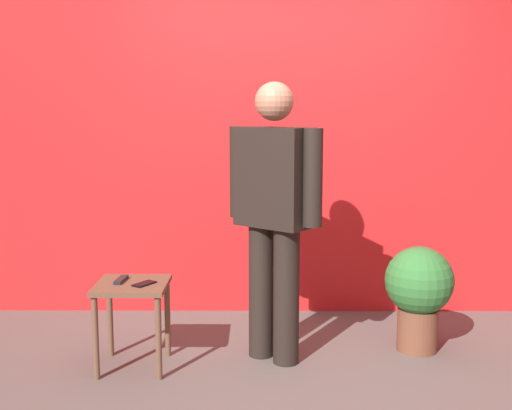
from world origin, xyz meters
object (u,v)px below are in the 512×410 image
standing_person (274,208)px  potted_plant (419,290)px  tv_remote (121,280)px  cell_phone (144,284)px  side_table (132,299)px

standing_person → potted_plant: bearing=9.1°
tv_remote → potted_plant: (1.87, 0.25, -0.13)m
cell_phone → potted_plant: 1.75m
standing_person → side_table: size_ratio=3.26×
standing_person → tv_remote: (-0.93, -0.10, -0.43)m
standing_person → side_table: bearing=-171.0°
standing_person → potted_plant: 1.10m
standing_person → tv_remote: standing_person is taller
side_table → potted_plant: potted_plant is taller
side_table → potted_plant: 1.82m
side_table → cell_phone: (0.08, -0.04, 0.11)m
cell_phone → side_table: bearing=-170.4°
potted_plant → tv_remote: bearing=-172.4°
standing_person → potted_plant: size_ratio=2.51×
tv_remote → standing_person: bearing=11.1°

